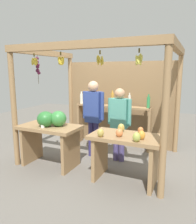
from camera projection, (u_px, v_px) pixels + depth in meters
name	position (u px, v px, depth m)	size (l,w,h in m)	color
ground_plane	(102.00, 157.00, 4.62)	(12.00, 12.00, 0.00)	slate
market_stall	(110.00, 93.00, 4.76)	(2.85, 2.12, 2.25)	#99754C
fruit_counter_left	(51.00, 131.00, 4.11)	(1.15, 0.64, 1.07)	#99754C
fruit_counter_right	(126.00, 148.00, 3.52)	(1.15, 0.64, 0.93)	#99754C
bottle_shelf_unit	(112.00, 115.00, 5.17)	(1.82, 0.22, 1.36)	#99754C
vendor_man	(93.00, 112.00, 4.52)	(0.48, 0.22, 1.60)	navy
vendor_woman	(119.00, 119.00, 4.30)	(0.48, 0.20, 1.47)	#4F447D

